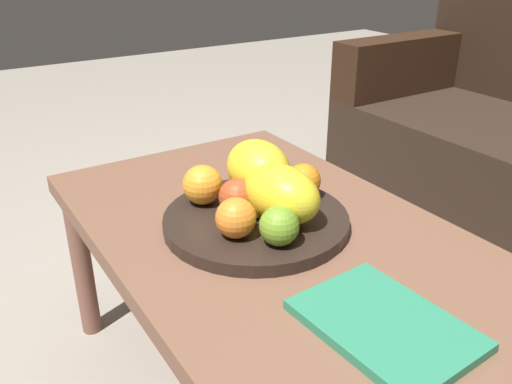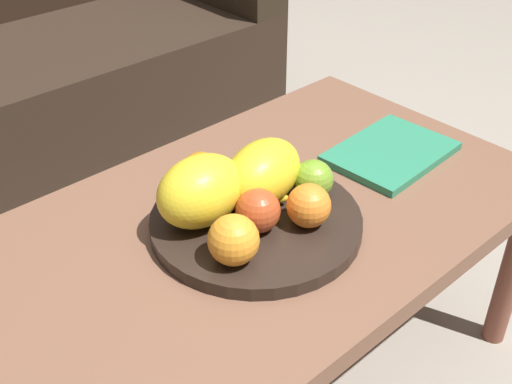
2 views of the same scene
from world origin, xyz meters
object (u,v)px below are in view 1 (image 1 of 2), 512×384
object	(u,v)px
melon_smaller_beside	(258,169)
magazine	(385,325)
melon_large_front	(282,194)
banana_bunch	(273,197)
coffee_table	(277,254)
fruit_bowl	(256,220)
orange_front	(236,218)
apple_front	(238,197)
orange_right	(203,185)
orange_left	(303,181)
apple_right	(279,226)

from	to	relation	value
melon_smaller_beside	magazine	world-z (taller)	melon_smaller_beside
melon_large_front	magazine	world-z (taller)	melon_large_front
banana_bunch	magazine	bearing A→B (deg)	-7.65
coffee_table	banana_bunch	size ratio (longest dim) A/B	6.14
fruit_bowl	melon_large_front	xyz separation A→B (m)	(0.05, 0.03, 0.07)
melon_smaller_beside	fruit_bowl	bearing A→B (deg)	-35.80
orange_front	apple_front	size ratio (longest dim) A/B	1.00
orange_front	orange_right	world-z (taller)	orange_right
orange_left	orange_right	xyz separation A→B (m)	(-0.09, -0.19, 0.00)
melon_large_front	orange_right	size ratio (longest dim) A/B	2.06
fruit_bowl	magazine	distance (m)	0.36
apple_right	banana_bunch	size ratio (longest dim) A/B	0.42
fruit_bowl	orange_left	size ratio (longest dim) A/B	5.03
apple_right	banana_bunch	xyz separation A→B (m)	(-0.11, 0.06, -0.01)
melon_smaller_beside	orange_front	size ratio (longest dim) A/B	2.14
apple_front	magazine	size ratio (longest dim) A/B	0.30
melon_large_front	melon_smaller_beside	world-z (taller)	melon_smaller_beside
orange_front	magazine	bearing A→B (deg)	11.84
coffee_table	apple_right	world-z (taller)	apple_right
apple_front	magazine	distance (m)	0.39
apple_front	banana_bunch	bearing A→B (deg)	72.17
fruit_bowl	melon_smaller_beside	bearing A→B (deg)	144.20
coffee_table	apple_front	size ratio (longest dim) A/B	13.83
orange_left	apple_front	distance (m)	0.16
apple_front	apple_right	distance (m)	0.14
banana_bunch	orange_front	bearing A→B (deg)	-66.59
orange_front	orange_right	xyz separation A→B (m)	(-0.15, 0.01, 0.00)
fruit_bowl	orange_front	xyz separation A→B (m)	(0.05, -0.08, 0.05)
banana_bunch	magazine	world-z (taller)	banana_bunch
coffee_table	apple_front	bearing A→B (deg)	-141.49
melon_smaller_beside	banana_bunch	bearing A→B (deg)	-10.81
orange_front	melon_large_front	bearing A→B (deg)	92.53
orange_front	banana_bunch	size ratio (longest dim) A/B	0.44
melon_large_front	banana_bunch	world-z (taller)	melon_large_front
orange_right	apple_front	distance (m)	0.09
melon_smaller_beside	orange_left	bearing A→B (deg)	51.98
fruit_bowl	orange_right	bearing A→B (deg)	-149.01
banana_bunch	orange_left	bearing A→B (deg)	100.66
melon_large_front	apple_front	bearing A→B (deg)	-139.18
melon_large_front	orange_left	distance (m)	0.12
banana_bunch	melon_smaller_beside	bearing A→B (deg)	169.19
apple_right	apple_front	bearing A→B (deg)	-178.41
coffee_table	melon_large_front	distance (m)	0.13
orange_front	orange_right	size ratio (longest dim) A/B	0.92
orange_left	melon_large_front	bearing A→B (deg)	-57.97
coffee_table	apple_front	distance (m)	0.14
coffee_table	orange_front	bearing A→B (deg)	-85.75
fruit_bowl	apple_right	xyz separation A→B (m)	(0.11, -0.02, 0.05)
fruit_bowl	banana_bunch	xyz separation A→B (m)	(0.00, 0.04, 0.04)
orange_right	coffee_table	bearing A→B (deg)	30.15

